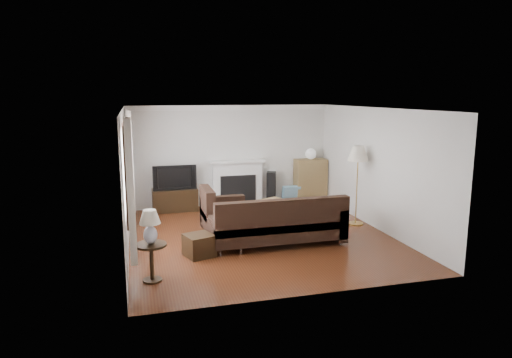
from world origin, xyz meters
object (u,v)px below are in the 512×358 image
object	(u,v)px
tv_stand	(175,200)
sectional_sofa	(277,221)
coffee_table	(265,212)
side_table	(152,262)
bookshelf	(310,180)
floor_lamp	(357,186)

from	to	relation	value
tv_stand	sectional_sofa	world-z (taller)	sectional_sofa
tv_stand	coffee_table	world-z (taller)	tv_stand
side_table	tv_stand	bearing A→B (deg)	80.10
tv_stand	coffee_table	distance (m)	2.33
bookshelf	side_table	xyz separation A→B (m)	(-4.21, -4.20, -0.27)
coffee_table	bookshelf	bearing A→B (deg)	18.78
sectional_sofa	coffee_table	distance (m)	1.55
coffee_table	floor_lamp	world-z (taller)	floor_lamp
sectional_sofa	side_table	xyz separation A→B (m)	(-2.34, -1.17, -0.14)
tv_stand	sectional_sofa	size ratio (longest dim) A/B	0.39
bookshelf	floor_lamp	distance (m)	2.27
bookshelf	floor_lamp	xyz separation A→B (m)	(0.16, -2.24, 0.29)
bookshelf	floor_lamp	bearing A→B (deg)	-86.02
floor_lamp	side_table	bearing A→B (deg)	-155.91
tv_stand	side_table	bearing A→B (deg)	-99.90
tv_stand	bookshelf	bearing A→B (deg)	0.77
floor_lamp	sectional_sofa	bearing A→B (deg)	-158.98
tv_stand	floor_lamp	world-z (taller)	floor_lamp
bookshelf	coffee_table	distance (m)	2.28
sectional_sofa	coffee_table	world-z (taller)	sectional_sofa
floor_lamp	side_table	xyz separation A→B (m)	(-4.37, -1.95, -0.56)
bookshelf	sectional_sofa	size ratio (longest dim) A/B	0.41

